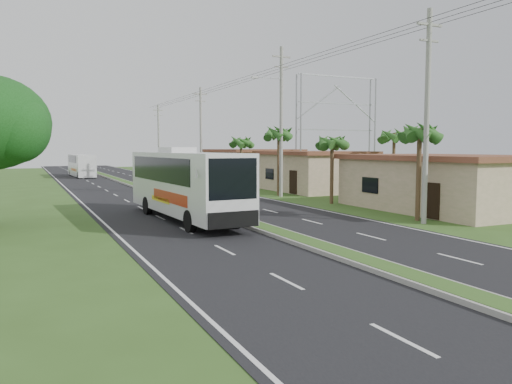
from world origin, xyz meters
name	(u,v)px	position (x,y,z in m)	size (l,w,h in m)	color
ground	(303,243)	(0.00, 0.00, 0.00)	(180.00, 180.00, 0.00)	#34521E
road_asphalt	(172,199)	(0.00, 20.00, 0.01)	(14.00, 160.00, 0.02)	black
median_strip	(172,198)	(0.00, 20.00, 0.10)	(1.20, 160.00, 0.18)	gray
lane_edge_left	(82,203)	(-6.70, 20.00, 0.00)	(0.12, 160.00, 0.01)	silver
lane_edge_right	(251,196)	(6.70, 20.00, 0.00)	(0.12, 160.00, 0.01)	silver
shop_near	(445,182)	(14.00, 6.00, 1.78)	(8.60, 12.60, 3.52)	tan
shop_mid	(313,171)	(14.00, 22.00, 1.86)	(7.60, 10.60, 3.67)	tan
shop_far	(251,165)	(14.00, 36.00, 1.93)	(8.60, 11.60, 3.82)	tan
palm_verge_a	(420,133)	(9.00, 3.00, 4.74)	(2.40, 2.40, 5.45)	#473321
palm_verge_b	(332,142)	(9.40, 12.00, 4.36)	(2.40, 2.40, 5.05)	#473321
palm_verge_c	(279,134)	(8.80, 19.00, 5.12)	(2.40, 2.40, 5.85)	#473321
palm_verge_d	(241,142)	(9.30, 28.00, 4.55)	(2.40, 2.40, 5.25)	#473321
palm_behind_shop	(394,136)	(17.50, 15.00, 4.93)	(2.40, 2.40, 5.65)	#473321
utility_pole_a	(427,115)	(8.50, 2.00, 5.67)	(1.60, 0.28, 11.00)	gray
utility_pole_b	(281,119)	(8.47, 18.00, 6.26)	(3.20, 0.28, 12.00)	gray
utility_pole_c	(201,133)	(8.50, 38.00, 5.67)	(1.60, 0.28, 11.00)	gray
utility_pole_d	(159,138)	(8.50, 58.00, 5.42)	(1.60, 0.28, 10.50)	gray
billboard_lattice	(337,123)	(22.00, 30.00, 6.82)	(10.18, 1.18, 12.07)	gray
coach_bus_main	(184,180)	(-2.48, 8.56, 2.20)	(3.20, 12.49, 4.00)	silver
coach_bus_far	(81,164)	(-3.16, 54.84, 1.73)	(2.69, 10.55, 3.05)	silver
motorcyclist	(195,205)	(-2.00, 8.22, 0.86)	(1.83, 1.20, 2.36)	black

